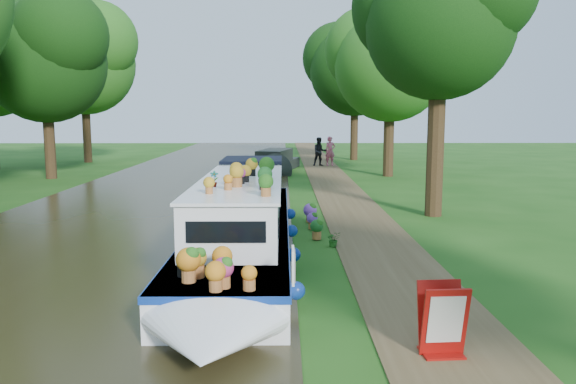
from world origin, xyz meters
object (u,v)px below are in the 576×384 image
(pedestrian_pink, at_px, (330,151))
(pedestrian_dark, at_px, (320,152))
(plant_boat, at_px, (241,223))
(second_boat, at_px, (275,163))
(sandwich_board, at_px, (443,323))

(pedestrian_pink, height_order, pedestrian_dark, pedestrian_pink)
(plant_boat, xyz_separation_m, second_boat, (0.50, 20.19, -0.33))
(pedestrian_pink, bearing_deg, second_boat, -150.78)
(second_boat, xyz_separation_m, sandwich_board, (2.74, -25.69, -0.03))
(plant_boat, height_order, pedestrian_pink, plant_boat)
(plant_boat, xyz_separation_m, pedestrian_pink, (4.08, 23.60, 0.13))
(second_boat, distance_m, pedestrian_dark, 4.33)
(sandwich_board, bearing_deg, second_boat, 92.18)
(plant_boat, distance_m, pedestrian_dark, 23.64)
(sandwich_board, distance_m, pedestrian_pink, 29.11)
(plant_boat, bearing_deg, pedestrian_dark, 81.79)
(pedestrian_dark, bearing_deg, sandwich_board, -97.83)
(second_boat, bearing_deg, plant_boat, -78.48)
(second_boat, relative_size, pedestrian_pink, 3.65)
(second_boat, xyz_separation_m, pedestrian_dark, (2.88, 3.21, 0.44))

